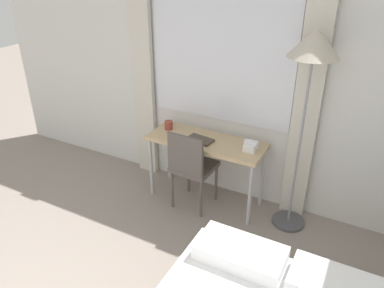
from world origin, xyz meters
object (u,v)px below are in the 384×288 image
object	(u,v)px
book	(200,140)
desk	(206,146)
telephone	(251,146)
desk_chair	(191,165)
standing_lamp	(312,60)
mug	(169,125)

from	to	relation	value
book	desk	bearing A→B (deg)	44.60
telephone	book	xyz separation A→B (m)	(-0.52, -0.05, -0.03)
desk	book	xyz separation A→B (m)	(-0.05, -0.05, 0.08)
desk_chair	standing_lamp	size ratio (longest dim) A/B	0.46
desk	book	world-z (taller)	book
desk_chair	book	distance (m)	0.27
standing_lamp	telephone	xyz separation A→B (m)	(-0.44, -0.02, -0.88)
standing_lamp	telephone	bearing A→B (deg)	-177.47
desk_chair	mug	bearing A→B (deg)	151.82
desk_chair	standing_lamp	world-z (taller)	standing_lamp
desk	standing_lamp	bearing A→B (deg)	1.66
desk	standing_lamp	size ratio (longest dim) A/B	0.63
standing_lamp	mug	xyz separation A→B (m)	(-1.38, 0.02, -0.87)
book	desk_chair	bearing A→B (deg)	-98.87
desk	book	size ratio (longest dim) A/B	4.28
desk	mug	world-z (taller)	mug
mug	desk_chair	bearing A→B (deg)	-30.39
desk_chair	book	world-z (taller)	desk_chair
telephone	mug	world-z (taller)	telephone
standing_lamp	desk_chair	bearing A→B (deg)	-167.65
desk_chair	standing_lamp	xyz separation A→B (m)	(0.99, 0.22, 1.13)
telephone	book	world-z (taller)	telephone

